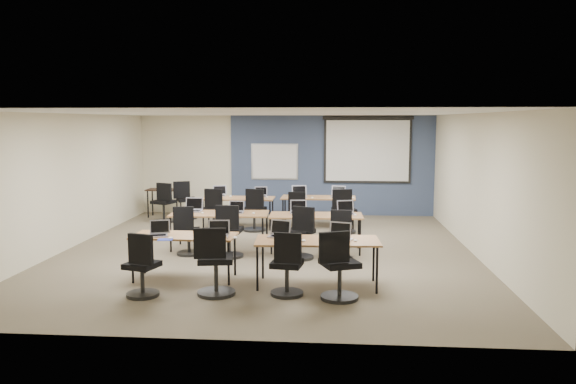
# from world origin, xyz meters

# --- Properties ---
(floor) EXTENTS (8.00, 9.00, 0.02)m
(floor) POSITION_xyz_m (0.00, 0.00, 0.00)
(floor) COLOR #6B6354
(floor) RESTS_ON ground
(ceiling) EXTENTS (8.00, 9.00, 0.02)m
(ceiling) POSITION_xyz_m (0.00, 0.00, 2.70)
(ceiling) COLOR white
(ceiling) RESTS_ON ground
(wall_back) EXTENTS (8.00, 0.04, 2.70)m
(wall_back) POSITION_xyz_m (0.00, 4.50, 1.35)
(wall_back) COLOR beige
(wall_back) RESTS_ON ground
(wall_front) EXTENTS (8.00, 0.04, 2.70)m
(wall_front) POSITION_xyz_m (0.00, -4.50, 1.35)
(wall_front) COLOR beige
(wall_front) RESTS_ON ground
(wall_left) EXTENTS (0.04, 9.00, 2.70)m
(wall_left) POSITION_xyz_m (-4.00, 0.00, 1.35)
(wall_left) COLOR beige
(wall_left) RESTS_ON ground
(wall_right) EXTENTS (0.04, 9.00, 2.70)m
(wall_right) POSITION_xyz_m (4.00, 0.00, 1.35)
(wall_right) COLOR beige
(wall_right) RESTS_ON ground
(blue_accent_panel) EXTENTS (5.50, 0.04, 2.70)m
(blue_accent_panel) POSITION_xyz_m (1.25, 4.47, 1.35)
(blue_accent_panel) COLOR #3D5977
(blue_accent_panel) RESTS_ON wall_back
(whiteboard) EXTENTS (1.28, 0.03, 0.98)m
(whiteboard) POSITION_xyz_m (-0.30, 4.43, 1.45)
(whiteboard) COLOR silver
(whiteboard) RESTS_ON wall_back
(projector_screen) EXTENTS (2.40, 0.10, 1.82)m
(projector_screen) POSITION_xyz_m (2.20, 4.41, 1.89)
(projector_screen) COLOR black
(projector_screen) RESTS_ON wall_back
(training_table_front_left) EXTENTS (1.66, 0.69, 0.73)m
(training_table_front_left) POSITION_xyz_m (-1.10, -2.02, 0.68)
(training_table_front_left) COLOR brown
(training_table_front_left) RESTS_ON floor
(training_table_front_right) EXTENTS (1.91, 0.79, 0.73)m
(training_table_front_right) POSITION_xyz_m (1.05, -2.22, 0.69)
(training_table_front_right) COLOR olive
(training_table_front_right) RESTS_ON floor
(training_table_mid_left) EXTENTS (1.94, 0.81, 0.73)m
(training_table_mid_left) POSITION_xyz_m (-0.97, 0.17, 0.69)
(training_table_mid_left) COLOR brown
(training_table_mid_left) RESTS_ON floor
(training_table_mid_right) EXTENTS (1.81, 0.76, 0.73)m
(training_table_mid_right) POSITION_xyz_m (0.96, 0.11, 0.69)
(training_table_mid_right) COLOR olive
(training_table_mid_right) RESTS_ON floor
(training_table_back_left) EXTENTS (1.71, 0.71, 0.73)m
(training_table_back_left) POSITION_xyz_m (-0.97, 2.43, 0.68)
(training_table_back_left) COLOR #A57C42
(training_table_back_left) RESTS_ON floor
(training_table_back_right) EXTENTS (1.78, 0.74, 0.73)m
(training_table_back_right) POSITION_xyz_m (0.94, 2.69, 0.68)
(training_table_back_right) COLOR brown
(training_table_back_right) RESTS_ON floor
(laptop_0) EXTENTS (0.32, 0.27, 0.24)m
(laptop_0) POSITION_xyz_m (-1.50, -2.11, 0.79)
(laptop_0) COLOR #A4A4AC
(laptop_0) RESTS_ON training_table_front_left
(mouse_0) EXTENTS (0.07, 0.10, 0.04)m
(mouse_0) POSITION_xyz_m (-1.24, -2.33, 0.74)
(mouse_0) COLOR white
(mouse_0) RESTS_ON training_table_front_left
(task_chair_0) EXTENTS (0.49, 0.48, 0.97)m
(task_chair_0) POSITION_xyz_m (-1.48, -2.99, 0.40)
(task_chair_0) COLOR black
(task_chair_0) RESTS_ON floor
(laptop_1) EXTENTS (0.34, 0.29, 0.26)m
(laptop_1) POSITION_xyz_m (-0.53, -2.12, 0.79)
(laptop_1) COLOR silver
(laptop_1) RESTS_ON training_table_front_left
(mouse_1) EXTENTS (0.08, 0.11, 0.04)m
(mouse_1) POSITION_xyz_m (-0.24, -2.22, 0.74)
(mouse_1) COLOR white
(mouse_1) RESTS_ON training_table_front_left
(task_chair_1) EXTENTS (0.57, 0.57, 1.04)m
(task_chair_1) POSITION_xyz_m (-0.44, -2.84, 0.43)
(task_chair_1) COLOR black
(task_chair_1) RESTS_ON floor
(laptop_2) EXTENTS (0.34, 0.29, 0.26)m
(laptop_2) POSITION_xyz_m (0.45, -2.04, 0.79)
(laptop_2) COLOR silver
(laptop_2) RESTS_ON training_table_front_right
(mouse_2) EXTENTS (0.08, 0.11, 0.04)m
(mouse_2) POSITION_xyz_m (0.84, -2.36, 0.74)
(mouse_2) COLOR white
(mouse_2) RESTS_ON training_table_front_right
(task_chair_2) EXTENTS (0.49, 0.49, 0.97)m
(task_chair_2) POSITION_xyz_m (0.62, -2.78, 0.40)
(task_chair_2) COLOR black
(task_chair_2) RESTS_ON floor
(laptop_3) EXTENTS (0.34, 0.29, 0.26)m
(laptop_3) POSITION_xyz_m (1.40, -2.18, 0.79)
(laptop_3) COLOR #AAABB4
(laptop_3) RESTS_ON training_table_front_right
(mouse_3) EXTENTS (0.08, 0.10, 0.03)m
(mouse_3) POSITION_xyz_m (1.63, -2.29, 0.74)
(mouse_3) COLOR white
(mouse_3) RESTS_ON training_table_front_right
(task_chair_3) EXTENTS (0.58, 0.55, 1.03)m
(task_chair_3) POSITION_xyz_m (1.37, -2.90, 0.43)
(task_chair_3) COLOR black
(task_chair_3) RESTS_ON floor
(laptop_4) EXTENTS (0.36, 0.30, 0.27)m
(laptop_4) POSITION_xyz_m (-1.54, 0.34, 0.80)
(laptop_4) COLOR silver
(laptop_4) RESTS_ON training_table_mid_left
(mouse_4) EXTENTS (0.08, 0.10, 0.03)m
(mouse_4) POSITION_xyz_m (-1.30, 0.08, 0.74)
(mouse_4) COLOR white
(mouse_4) RESTS_ON training_table_mid_left
(task_chair_4) EXTENTS (0.47, 0.47, 0.96)m
(task_chair_4) POSITION_xyz_m (-1.48, -0.41, 0.39)
(task_chair_4) COLOR black
(task_chair_4) RESTS_ON floor
(laptop_5) EXTENTS (0.30, 0.26, 0.23)m
(laptop_5) POSITION_xyz_m (-0.64, 0.22, 0.79)
(laptop_5) COLOR #9FA0A8
(laptop_5) RESTS_ON training_table_mid_left
(mouse_5) EXTENTS (0.07, 0.10, 0.03)m
(mouse_5) POSITION_xyz_m (-0.28, 0.12, 0.74)
(mouse_5) COLOR white
(mouse_5) RESTS_ON training_table_mid_left
(task_chair_5) EXTENTS (0.54, 0.54, 1.02)m
(task_chair_5) POSITION_xyz_m (-0.66, -0.53, 0.42)
(task_chair_5) COLOR black
(task_chair_5) RESTS_ON floor
(laptop_6) EXTENTS (0.33, 0.28, 0.25)m
(laptop_6) POSITION_xyz_m (0.60, 0.32, 0.79)
(laptop_6) COLOR #BEBEBF
(laptop_6) RESTS_ON training_table_mid_right
(mouse_6) EXTENTS (0.09, 0.12, 0.04)m
(mouse_6) POSITION_xyz_m (0.79, 0.05, 0.74)
(mouse_6) COLOR white
(mouse_6) RESTS_ON training_table_mid_right
(task_chair_6) EXTENTS (0.56, 0.53, 1.01)m
(task_chair_6) POSITION_xyz_m (0.69, -0.55, 0.42)
(task_chair_6) COLOR black
(task_chair_6) RESTS_ON floor
(laptop_7) EXTENTS (0.34, 0.29, 0.26)m
(laptop_7) POSITION_xyz_m (1.54, 0.27, 0.79)
(laptop_7) COLOR #ABABAE
(laptop_7) RESTS_ON training_table_mid_right
(mouse_7) EXTENTS (0.08, 0.10, 0.03)m
(mouse_7) POSITION_xyz_m (1.72, 0.06, 0.74)
(mouse_7) COLOR white
(mouse_7) RESTS_ON training_table_mid_right
(task_chair_7) EXTENTS (0.47, 0.47, 0.96)m
(task_chair_7) POSITION_xyz_m (1.43, -0.57, 0.39)
(task_chair_7) COLOR black
(task_chair_7) RESTS_ON floor
(laptop_8) EXTENTS (0.32, 0.28, 0.25)m
(laptop_8) POSITION_xyz_m (-1.49, 2.71, 0.79)
(laptop_8) COLOR silver
(laptop_8) RESTS_ON training_table_back_left
(mouse_8) EXTENTS (0.09, 0.11, 0.03)m
(mouse_8) POSITION_xyz_m (-1.18, 2.57, 0.74)
(mouse_8) COLOR white
(mouse_8) RESTS_ON training_table_back_left
(task_chair_8) EXTENTS (0.53, 0.53, 1.01)m
(task_chair_8) POSITION_xyz_m (-1.48, 1.97, 0.42)
(task_chair_8) COLOR black
(task_chair_8) RESTS_ON floor
(laptop_9) EXTENTS (0.31, 0.26, 0.23)m
(laptop_9) POSITION_xyz_m (-0.46, 2.67, 0.79)
(laptop_9) COLOR silver
(laptop_9) RESTS_ON training_table_back_left
(mouse_9) EXTENTS (0.07, 0.10, 0.03)m
(mouse_9) POSITION_xyz_m (-0.29, 2.50, 0.74)
(mouse_9) COLOR white
(mouse_9) RESTS_ON training_table_back_left
(task_chair_9) EXTENTS (0.53, 0.53, 1.01)m
(task_chair_9) POSITION_xyz_m (-0.53, 2.03, 0.42)
(task_chair_9) COLOR black
(task_chair_9) RESTS_ON floor
(laptop_10) EXTENTS (0.36, 0.30, 0.27)m
(laptop_10) POSITION_xyz_m (0.47, 2.69, 0.80)
(laptop_10) COLOR silver
(laptop_10) RESTS_ON training_table_back_right
(mouse_10) EXTENTS (0.09, 0.11, 0.03)m
(mouse_10) POSITION_xyz_m (0.80, 2.49, 0.74)
(mouse_10) COLOR white
(mouse_10) RESTS_ON training_table_back_right
(task_chair_10) EXTENTS (0.48, 0.48, 0.97)m
(task_chair_10) POSITION_xyz_m (0.49, 1.89, 0.40)
(task_chair_10) COLOR black
(task_chair_10) RESTS_ON floor
(laptop_11) EXTENTS (0.34, 0.29, 0.26)m
(laptop_11) POSITION_xyz_m (1.43, 2.78, 0.79)
(laptop_11) COLOR #B6B6C3
(laptop_11) RESTS_ON training_table_back_right
(mouse_11) EXTENTS (0.08, 0.11, 0.03)m
(mouse_11) POSITION_xyz_m (1.77, 2.57, 0.74)
(mouse_11) COLOR white
(mouse_11) RESTS_ON training_table_back_right
(task_chair_11) EXTENTS (0.55, 0.55, 1.03)m
(task_chair_11) POSITION_xyz_m (1.54, 1.96, 0.43)
(task_chair_11) COLOR black
(task_chair_11) RESTS_ON floor
(blue_mousepad) EXTENTS (0.26, 0.23, 0.01)m
(blue_mousepad) POSITION_xyz_m (-1.30, -2.41, 0.73)
(blue_mousepad) COLOR #25319C
(blue_mousepad) RESTS_ON training_table_front_left
(snack_bowl) EXTENTS (0.29, 0.29, 0.06)m
(snack_bowl) POSITION_xyz_m (-0.44, -2.46, 0.76)
(snack_bowl) COLOR #935222
(snack_bowl) RESTS_ON training_table_front_left
(snack_plate) EXTENTS (0.20, 0.20, 0.01)m
(snack_plate) POSITION_xyz_m (0.51, -2.32, 0.74)
(snack_plate) COLOR white
(snack_plate) RESTS_ON training_table_front_right
(coffee_cup) EXTENTS (0.08, 0.08, 0.07)m
(coffee_cup) POSITION_xyz_m (0.56, -2.30, 0.78)
(coffee_cup) COLOR silver
(coffee_cup) RESTS_ON snack_plate
(utility_table) EXTENTS (0.90, 0.50, 0.75)m
(utility_table) POSITION_xyz_m (-3.20, 3.79, 0.65)
(utility_table) COLOR black
(utility_table) RESTS_ON floor
(spare_chair_a) EXTENTS (0.55, 0.52, 1.00)m
(spare_chair_a) POSITION_xyz_m (-2.55, 3.52, 0.41)
(spare_chair_a) COLOR black
(spare_chair_a) RESTS_ON floor
(spare_chair_b) EXTENTS (0.57, 0.54, 1.02)m
(spare_chair_b) POSITION_xyz_m (-2.96, 2.97, 0.42)
(spare_chair_b) COLOR black
(spare_chair_b) RESTS_ON floor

